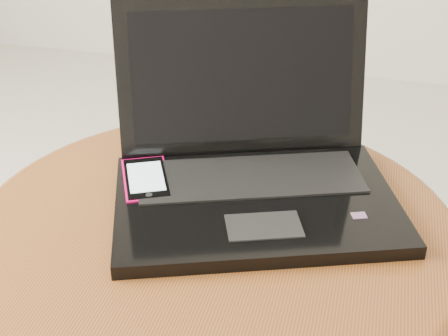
# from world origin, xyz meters

# --- Properties ---
(table) EXTENTS (0.70, 0.70, 0.55)m
(table) POSITION_xyz_m (-0.07, 0.01, 0.44)
(table) COLOR #552C0E
(table) RESTS_ON ground
(laptop) EXTENTS (0.48, 0.45, 0.26)m
(laptop) POSITION_xyz_m (-0.04, 0.09, 0.60)
(laptop) COLOR black
(laptop) RESTS_ON table
(phone_black) EXTENTS (0.11, 0.13, 0.01)m
(phone_black) POSITION_xyz_m (-0.16, 0.08, 0.56)
(phone_black) COLOR black
(phone_black) RESTS_ON table
(phone_pink) EXTENTS (0.11, 0.14, 0.02)m
(phone_pink) POSITION_xyz_m (-0.19, 0.06, 0.57)
(phone_pink) COLOR #E6085F
(phone_pink) RESTS_ON phone_black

